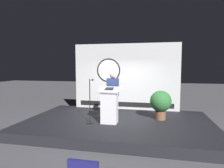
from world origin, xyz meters
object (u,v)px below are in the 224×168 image
speaker_person (113,95)px  podium (109,106)px  potted_plant (161,102)px  microphone_stand (90,108)px

speaker_person → podium: bearing=-91.3°
podium → potted_plant: podium is taller
podium → microphone_stand: (-0.63, -0.10, -0.07)m
podium → microphone_stand: size_ratio=0.81×
podium → speaker_person: speaker_person is taller
podium → potted_plant: (1.66, 0.81, 0.03)m
podium → potted_plant: 1.85m
microphone_stand → potted_plant: microphone_stand is taller
podium → speaker_person: bearing=88.7°
microphone_stand → potted_plant: (2.29, 0.91, 0.10)m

